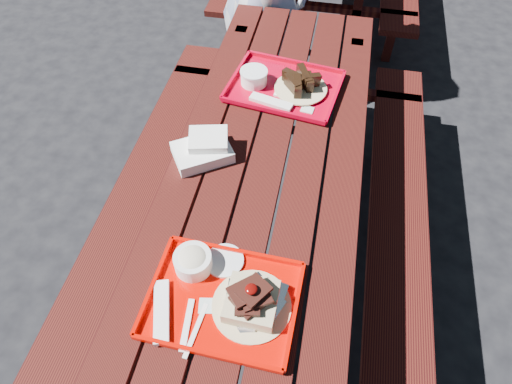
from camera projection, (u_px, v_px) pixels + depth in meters
ground at (262, 270)px, 2.33m from camera, size 60.00×60.00×0.00m
picnic_table_near at (263, 204)px, 1.89m from camera, size 1.41×2.40×0.75m
near_tray at (224, 290)px, 1.40m from camera, size 0.47×0.39×0.14m
far_tray at (282, 85)px, 2.04m from camera, size 0.53×0.44×0.08m
white_cloth at (204, 149)px, 1.77m from camera, size 0.27×0.25×0.09m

